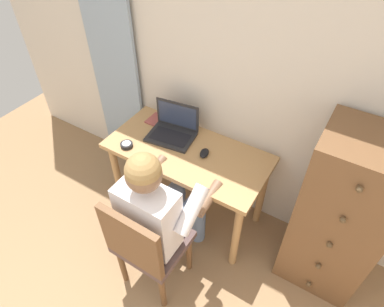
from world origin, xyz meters
TOP-DOWN VIEW (x-y plane):
  - wall_back at (0.00, 2.20)m, footprint 4.80×0.05m
  - curtain_panel at (-1.18, 2.13)m, footprint 0.47×0.03m
  - desk at (-0.30, 1.85)m, footprint 1.18×0.57m
  - dresser at (0.77, 1.92)m, footprint 0.51×0.48m
  - chair at (-0.20, 1.18)m, footprint 0.42×0.40m
  - person_seated at (-0.19, 1.36)m, footprint 0.53×0.59m
  - laptop at (-0.49, 1.94)m, footprint 0.37×0.29m
  - computer_mouse at (-0.18, 1.87)m, footprint 0.08×0.11m
  - desk_clock at (-0.70, 1.65)m, footprint 0.09×0.09m
  - notebook_pad at (-0.66, 2.02)m, footprint 0.21×0.15m

SIDE VIEW (x-z plane):
  - chair at x=-0.20m, z-range 0.05..0.92m
  - desk at x=-0.30m, z-range 0.24..0.95m
  - dresser at x=0.77m, z-range 0.00..1.24m
  - person_seated at x=-0.19m, z-range 0.07..1.26m
  - notebook_pad at x=-0.66m, z-range 0.71..0.72m
  - desk_clock at x=-0.70m, z-range 0.71..0.74m
  - computer_mouse at x=-0.18m, z-range 0.71..0.74m
  - laptop at x=-0.49m, z-range 0.64..0.88m
  - curtain_panel at x=-1.18m, z-range 0.00..2.26m
  - wall_back at x=0.00m, z-range 0.00..2.50m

